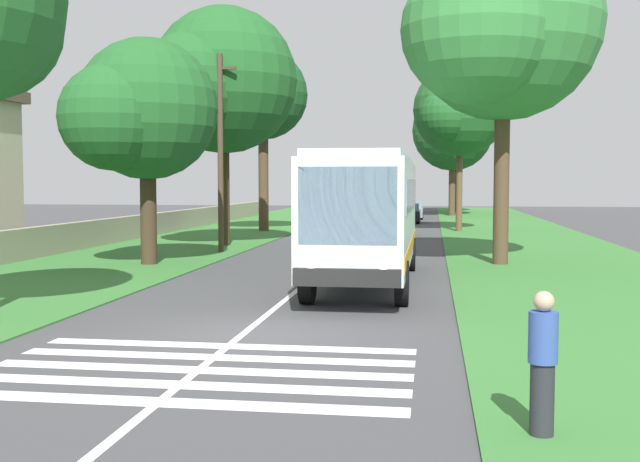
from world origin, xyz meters
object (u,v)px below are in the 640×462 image
object	(u,v)px
roadside_tree_left_3	(141,113)
roadside_tree_left_0	(261,98)
trailing_car_2	(408,214)
roadside_tree_right_3	(451,133)
trailing_car_0	(393,224)
trailing_car_1	(351,217)
roadside_tree_right_0	(453,138)
roadside_tree_right_1	(458,112)
utility_pole	(220,150)
roadside_tree_right_2	(497,28)
trailing_minibus_0	(370,198)
coach_bus	(368,210)
trailing_car_3	(412,211)
roadside_tree_left_1	(220,85)
pedestrian	(543,361)

from	to	relation	value
roadside_tree_left_3	roadside_tree_left_0	bearing A→B (deg)	-0.26
trailing_car_2	roadside_tree_right_3	size ratio (longest dim) A/B	0.40
trailing_car_0	roadside_tree_left_0	world-z (taller)	roadside_tree_left_0
trailing_car_1	roadside_tree_right_3	xyz separation A→B (m)	(17.30, -6.78, 6.53)
roadside_tree_right_0	roadside_tree_right_1	size ratio (longest dim) A/B	1.09
roadside_tree_right_3	utility_pole	bearing A→B (deg)	164.20
roadside_tree_right_0	trailing_car_1	bearing A→B (deg)	164.48
roadside_tree_right_1	roadside_tree_right_2	xyz separation A→B (m)	(-18.80, -0.69, 1.26)
roadside_tree_right_1	utility_pole	world-z (taller)	roadside_tree_right_1
trailing_car_1	roadside_tree_left_0	xyz separation A→B (m)	(-5.26, 4.86, 7.29)
trailing_minibus_0	roadside_tree_right_0	world-z (taller)	roadside_tree_right_0
trailing_car_1	roadside_tree_left_0	size ratio (longest dim) A/B	0.40
coach_bus	roadside_tree_right_0	xyz separation A→B (m)	(54.01, -3.82, 5.11)
trailing_car_0	trailing_car_3	xyz separation A→B (m)	(19.98, -0.52, 0.00)
trailing_minibus_0	roadside_tree_left_1	size ratio (longest dim) A/B	0.55
trailing_car_1	roadside_tree_right_2	size ratio (longest dim) A/B	0.36
trailing_car_3	utility_pole	size ratio (longest dim) A/B	0.52
trailing_car_2	roadside_tree_left_0	world-z (taller)	roadside_tree_left_0
trailing_car_0	trailing_car_2	distance (m)	14.06
coach_bus	roadside_tree_right_1	world-z (taller)	roadside_tree_right_1
trailing_car_3	roadside_tree_left_0	bearing A→B (deg)	153.20
trailing_car_3	pedestrian	world-z (taller)	pedestrian
roadside_tree_left_0	roadside_tree_right_3	world-z (taller)	roadside_tree_right_3
coach_bus	trailing_minibus_0	distance (m)	47.11
trailing_car_3	roadside_tree_right_3	size ratio (longest dim) A/B	0.40
trailing_car_1	trailing_minibus_0	bearing A→B (deg)	0.79
coach_bus	roadside_tree_right_2	size ratio (longest dim) A/B	0.93
roadside_tree_left_1	roadside_tree_right_1	size ratio (longest dim) A/B	1.10
roadside_tree_right_1	utility_pole	size ratio (longest dim) A/B	1.21
roadside_tree_right_1	pedestrian	distance (m)	38.14
roadside_tree_left_1	roadside_tree_left_0	bearing A→B (deg)	2.17
roadside_tree_left_3	roadside_tree_right_0	xyz separation A→B (m)	(50.23, -12.16, 1.86)
trailing_car_2	roadside_tree_left_0	bearing A→B (deg)	142.61
trailing_car_2	utility_pole	distance (m)	26.00
trailing_car_3	trailing_minibus_0	bearing A→B (deg)	28.17
trailing_car_1	trailing_minibus_0	size ratio (longest dim) A/B	0.72
coach_bus	trailing_car_1	bearing A→B (deg)	6.92
roadside_tree_left_0	roadside_tree_right_3	bearing A→B (deg)	-27.28
coach_bus	trailing_car_1	xyz separation A→B (m)	(28.02, 3.40, -1.48)
trailing_car_1	roadside_tree_right_3	size ratio (longest dim) A/B	0.40
trailing_car_0	roadside_tree_right_0	bearing A→B (deg)	-6.77
roadside_tree_left_0	roadside_tree_right_0	xyz separation A→B (m)	(31.25, -12.07, -0.70)
trailing_car_1	pedestrian	world-z (taller)	pedestrian
trailing_car_0	utility_pole	world-z (taller)	utility_pole
trailing_minibus_0	pedestrian	size ratio (longest dim) A/B	3.55
trailing_car_3	roadside_tree_right_1	world-z (taller)	roadside_tree_right_1
pedestrian	trailing_car_3	bearing A→B (deg)	3.10
trailing_car_0	roadside_tree_right_3	world-z (taller)	roadside_tree_right_3
coach_bus	trailing_car_0	bearing A→B (deg)	0.75
roadside_tree_left_3	trailing_minibus_0	bearing A→B (deg)	-6.19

